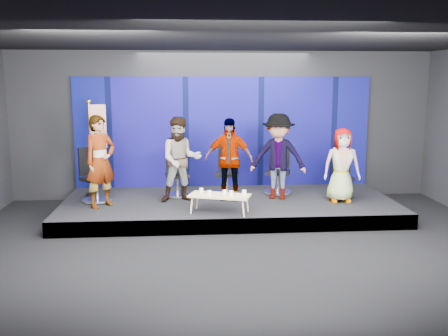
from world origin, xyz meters
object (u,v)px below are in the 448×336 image
at_px(panelist_c, 229,159).
at_px(mug_a, 201,191).
at_px(panelist_a, 100,162).
at_px(coffee_table, 220,196).
at_px(chair_e, 342,182).
at_px(mug_b, 209,193).
at_px(mug_e, 244,193).
at_px(chair_b, 177,180).
at_px(panelist_d, 278,157).
at_px(flag_stand, 96,146).
at_px(chair_c, 227,178).
at_px(panelist_e, 342,165).
at_px(panelist_b, 181,160).
at_px(chair_d, 278,177).
at_px(mug_d, 231,193).
at_px(chair_a, 95,184).
at_px(mug_c, 225,192).

relative_size(panelist_c, mug_a, 18.11).
relative_size(panelist_a, coffee_table, 1.48).
distance_m(chair_e, mug_b, 3.23).
relative_size(mug_a, mug_e, 0.98).
height_order(chair_b, panelist_c, panelist_c).
height_order(panelist_d, mug_e, panelist_d).
distance_m(mug_e, flag_stand, 3.51).
xyz_separation_m(chair_c, mug_e, (0.19, -1.65, 0.05)).
bearing_deg(panelist_e, mug_a, -164.17).
xyz_separation_m(panelist_c, panelist_d, (1.06, 0.01, 0.04)).
height_order(panelist_b, panelist_e, panelist_b).
height_order(panelist_c, chair_d, panelist_c).
xyz_separation_m(chair_b, panelist_c, (1.10, -0.40, 0.51)).
bearing_deg(mug_b, mug_d, -8.25).
xyz_separation_m(chair_c, coffee_table, (-0.28, -1.58, -0.03)).
bearing_deg(panelist_d, coffee_table, -124.66).
bearing_deg(chair_d, panelist_a, -149.93).
bearing_deg(chair_a, chair_e, -43.33).
height_order(chair_a, panelist_c, panelist_c).
relative_size(chair_b, panelist_b, 0.62).
xyz_separation_m(panelist_a, panelist_e, (4.94, 0.05, -0.15)).
distance_m(chair_b, coffee_table, 1.70).
bearing_deg(chair_e, mug_d, -147.73).
bearing_deg(chair_a, chair_c, -34.50).
relative_size(chair_c, mug_d, 10.79).
distance_m(panelist_c, mug_a, 1.19).
height_order(chair_c, panelist_c, panelist_c).
xyz_separation_m(panelist_a, coffee_table, (2.34, -0.65, -0.60)).
relative_size(chair_d, panelist_e, 0.73).
relative_size(panelist_e, mug_b, 15.48).
distance_m(chair_e, flag_stand, 5.43).
distance_m(chair_e, coffee_table, 3.02).
bearing_deg(panelist_e, chair_b, 172.80).
bearing_deg(panelist_e, chair_c, 164.85).
xyz_separation_m(chair_d, mug_b, (-1.63, -1.64, 0.03)).
xyz_separation_m(chair_d, panelist_e, (1.17, -0.88, 0.41)).
distance_m(panelist_c, mug_c, 1.16).
distance_m(panelist_b, mug_a, 1.03).
xyz_separation_m(chair_a, panelist_c, (2.82, -0.03, 0.50)).
height_order(chair_b, panelist_b, panelist_b).
relative_size(coffee_table, flag_stand, 0.59).
height_order(coffee_table, mug_e, mug_e).
distance_m(mug_b, mug_d, 0.42).
distance_m(chair_d, panelist_e, 1.52).
distance_m(panelist_b, chair_e, 3.57).
distance_m(panelist_d, chair_e, 1.57).
bearing_deg(chair_d, coffee_table, -115.98).
bearing_deg(mug_c, chair_a, 157.72).
distance_m(mug_a, mug_e, 0.85).
height_order(panelist_c, mug_a, panelist_c).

